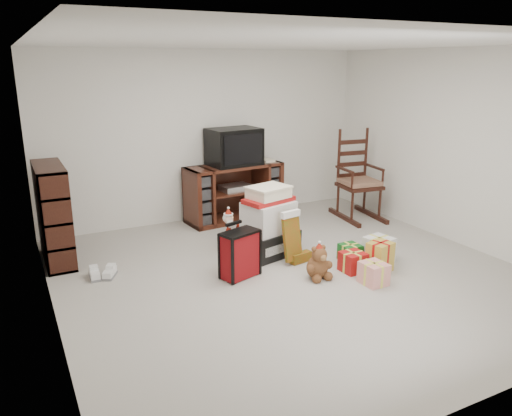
{
  "coord_description": "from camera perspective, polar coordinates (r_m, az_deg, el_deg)",
  "views": [
    {
      "loc": [
        -2.74,
        -4.46,
        2.3
      ],
      "look_at": [
        -0.16,
        0.6,
        0.65
      ],
      "focal_mm": 35.0,
      "sensor_mm": 36.0,
      "label": 1
    }
  ],
  "objects": [
    {
      "name": "teddy_bear",
      "position": [
        5.59,
        7.09,
        -6.38
      ],
      "size": [
        0.25,
        0.22,
        0.38
      ],
      "color": "brown",
      "rests_on": "floor"
    },
    {
      "name": "santa_figurine",
      "position": [
        6.69,
        0.38,
        -1.87
      ],
      "size": [
        0.28,
        0.27,
        0.58
      ],
      "color": "maroon",
      "rests_on": "floor"
    },
    {
      "name": "crt_television",
      "position": [
        7.42,
        -2.51,
        7.01
      ],
      "size": [
        0.78,
        0.6,
        0.54
      ],
      "rotation": [
        0.0,
        0.0,
        0.09
      ],
      "color": "black",
      "rests_on": "tv_stand"
    },
    {
      "name": "tv_stand",
      "position": [
        7.56,
        -2.5,
        1.82
      ],
      "size": [
        1.52,
        0.67,
        0.84
      ],
      "rotation": [
        0.0,
        0.0,
        0.1
      ],
      "color": "#411B12",
      "rests_on": "floor"
    },
    {
      "name": "gift_cluster",
      "position": [
        5.93,
        12.46,
        -5.6
      ],
      "size": [
        0.8,
        0.91,
        0.27
      ],
      "color": "#A21312",
      "rests_on": "floor"
    },
    {
      "name": "stocking",
      "position": [
        5.91,
        4.12,
        -3.35
      ],
      "size": [
        0.32,
        0.18,
        0.66
      ],
      "primitive_type": null,
      "rotation": [
        0.0,
        0.0,
        0.18
      ],
      "color": "#0C6F17",
      "rests_on": "floor"
    },
    {
      "name": "room",
      "position": [
        5.34,
        4.43,
        4.79
      ],
      "size": [
        5.01,
        5.01,
        2.51
      ],
      "color": "#B6B0A6",
      "rests_on": "ground"
    },
    {
      "name": "sneaker_pair",
      "position": [
        5.86,
        -17.16,
        -7.2
      ],
      "size": [
        0.33,
        0.27,
        0.09
      ],
      "rotation": [
        0.0,
        0.0,
        -0.23
      ],
      "color": "white",
      "rests_on": "floor"
    },
    {
      "name": "mrs_claus_figurine",
      "position": [
        6.35,
        -3.13,
        -2.98
      ],
      "size": [
        0.27,
        0.26,
        0.56
      ],
      "color": "maroon",
      "rests_on": "floor"
    },
    {
      "name": "red_suitcase",
      "position": [
        5.53,
        -1.85,
        -5.3
      ],
      "size": [
        0.46,
        0.33,
        0.63
      ],
      "rotation": [
        0.0,
        0.0,
        0.3
      ],
      "color": "maroon",
      "rests_on": "floor"
    },
    {
      "name": "rocking_chair",
      "position": [
        7.8,
        11.4,
        2.39
      ],
      "size": [
        0.67,
        0.99,
        1.4
      ],
      "rotation": [
        0.0,
        0.0,
        -0.13
      ],
      "color": "black",
      "rests_on": "floor"
    },
    {
      "name": "bookshelf",
      "position": [
        6.36,
        -22.12,
        -0.83
      ],
      "size": [
        0.32,
        0.96,
        1.18
      ],
      "color": "black",
      "rests_on": "floor"
    },
    {
      "name": "gift_pile",
      "position": [
        6.15,
        1.43,
        -2.04
      ],
      "size": [
        0.78,
        0.65,
        0.85
      ],
      "rotation": [
        0.0,
        0.0,
        0.25
      ],
      "color": "black",
      "rests_on": "floor"
    }
  ]
}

